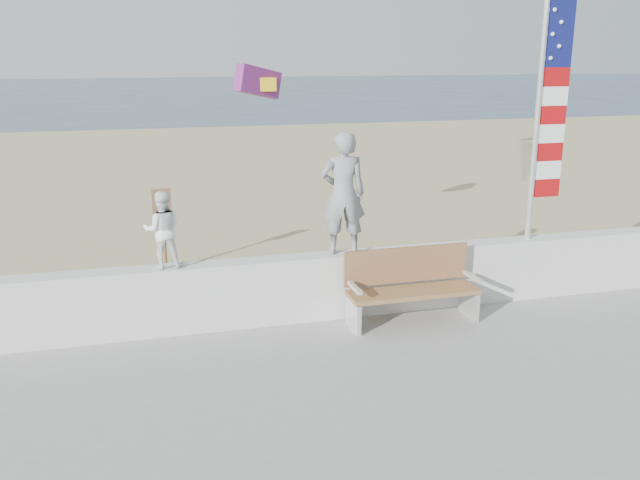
# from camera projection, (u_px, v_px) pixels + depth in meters

# --- Properties ---
(ground) EXTENTS (220.00, 220.00, 0.00)m
(ground) POSITION_uv_depth(u_px,v_px,m) (345.00, 398.00, 7.62)
(ground) COLOR #2C4158
(ground) RESTS_ON ground
(sand) EXTENTS (90.00, 40.00, 0.08)m
(sand) POSITION_uv_depth(u_px,v_px,m) (231.00, 216.00, 15.98)
(sand) COLOR tan
(sand) RESTS_ON ground
(seawall) EXTENTS (30.00, 0.35, 0.90)m
(seawall) POSITION_uv_depth(u_px,v_px,m) (302.00, 288.00, 9.31)
(seawall) COLOR silver
(seawall) RESTS_ON boardwalk
(adult) EXTENTS (0.67, 0.49, 1.68)m
(adult) POSITION_uv_depth(u_px,v_px,m) (343.00, 194.00, 9.12)
(adult) COLOR gray
(adult) RESTS_ON seawall
(child) EXTENTS (0.50, 0.40, 1.00)m
(child) POSITION_uv_depth(u_px,v_px,m) (162.00, 230.00, 8.60)
(child) COLOR white
(child) RESTS_ON seawall
(bench) EXTENTS (1.80, 0.57, 1.00)m
(bench) POSITION_uv_depth(u_px,v_px,m) (411.00, 285.00, 9.24)
(bench) COLOR olive
(bench) RESTS_ON boardwalk
(flag) EXTENTS (0.50, 0.08, 3.50)m
(flag) POSITION_uv_depth(u_px,v_px,m) (546.00, 108.00, 9.60)
(flag) COLOR white
(flag) RESTS_ON seawall
(parafoil_kite) EXTENTS (0.96, 0.66, 0.66)m
(parafoil_kite) POSITION_uv_depth(u_px,v_px,m) (259.00, 82.00, 12.35)
(parafoil_kite) COLOR red
(parafoil_kite) RESTS_ON ground
(sign) EXTENTS (0.32, 0.07, 1.46)m
(sign) POSITION_uv_depth(u_px,v_px,m) (163.00, 223.00, 11.57)
(sign) COLOR brown
(sign) RESTS_ON sand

